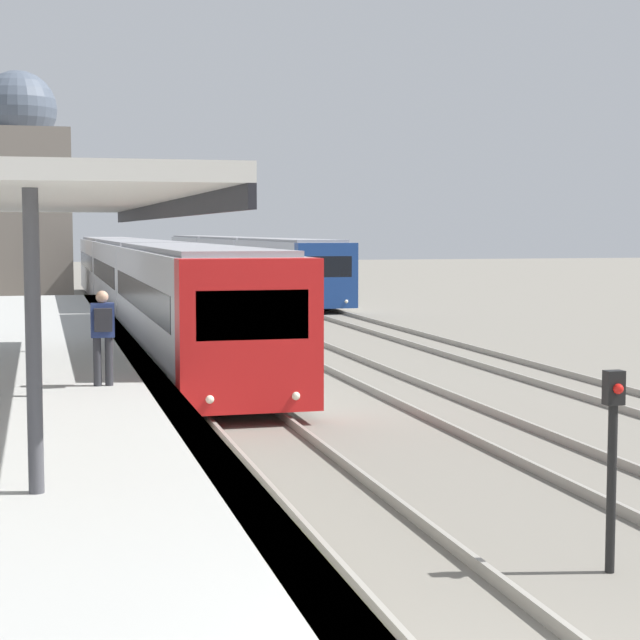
# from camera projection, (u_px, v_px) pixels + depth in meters

# --- Properties ---
(platform_canopy) EXTENTS (4.00, 16.69, 3.34)m
(platform_canopy) POSITION_uv_depth(u_px,v_px,m) (36.00, 200.00, 17.22)
(platform_canopy) COLOR beige
(platform_canopy) RESTS_ON station_platform
(person_on_platform) EXTENTS (0.40, 0.40, 1.66)m
(person_on_platform) POSITION_uv_depth(u_px,v_px,m) (103.00, 330.00, 18.52)
(person_on_platform) COLOR #2D2D33
(person_on_platform) RESTS_ON station_platform
(train_near) EXTENTS (2.68, 47.35, 3.22)m
(train_near) POSITION_uv_depth(u_px,v_px,m) (137.00, 277.00, 42.18)
(train_near) COLOR red
(train_near) RESTS_ON ground_plane
(train_far) EXTENTS (2.67, 44.81, 3.19)m
(train_far) POSITION_uv_depth(u_px,v_px,m) (235.00, 260.00, 67.06)
(train_far) COLOR navy
(train_far) RESTS_ON ground_plane
(signal_post_near) EXTENTS (0.20, 0.22, 2.15)m
(signal_post_near) POSITION_uv_depth(u_px,v_px,m) (613.00, 450.00, 11.18)
(signal_post_near) COLOR black
(signal_post_near) RESTS_ON ground_plane
(distant_domed_building) EXTENTS (5.03, 5.03, 11.71)m
(distant_domed_building) POSITION_uv_depth(u_px,v_px,m) (20.00, 194.00, 54.78)
(distant_domed_building) COLOR slate
(distant_domed_building) RESTS_ON ground_plane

